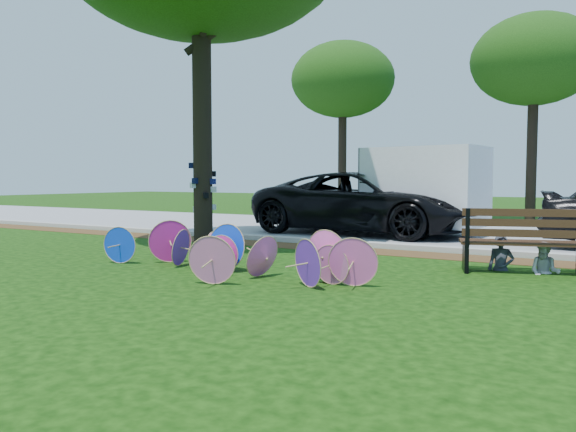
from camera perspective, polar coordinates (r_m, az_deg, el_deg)
name	(u,v)px	position (r m, az deg, el deg)	size (l,w,h in m)	color
ground	(198,278)	(9.14, -9.09, -6.26)	(90.00, 90.00, 0.00)	black
mulch_strip	(324,248)	(12.90, 3.65, -3.26)	(90.00, 1.00, 0.01)	#472D16
curb	(337,243)	(13.52, 4.97, -2.70)	(90.00, 0.30, 0.12)	#B7B5AD
street	(395,231)	(17.35, 10.80, -1.50)	(90.00, 8.00, 0.01)	gray
parasol_pile	(239,252)	(9.36, -4.95, -3.66)	(5.45, 1.96, 0.84)	#FF59B6
black_van	(364,203)	(16.25, 7.72, 1.30)	(2.95, 6.39, 1.78)	black
cargo_trailer	(425,187)	(15.95, 13.77, 2.92)	(3.06, 1.94, 2.74)	white
park_bench	(523,241)	(10.29, 22.75, -2.33)	(2.08, 0.79, 1.08)	black
person_left	(502,236)	(10.38, 20.87, -1.90)	(0.44, 0.29, 1.21)	#353B49
person_right	(546,243)	(10.30, 24.71, -2.54)	(0.50, 0.39, 1.03)	silver
bg_trees	(552,61)	(22.69, 25.28, 14.06)	(21.18, 5.19, 7.40)	black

